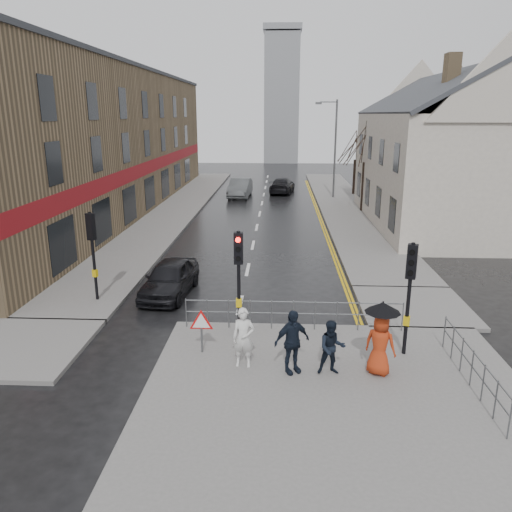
# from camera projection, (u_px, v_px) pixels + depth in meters

# --- Properties ---
(ground) EXTENTS (120.00, 120.00, 0.00)m
(ground) POSITION_uv_depth(u_px,v_px,m) (233.00, 339.00, 16.06)
(ground) COLOR black
(ground) RESTS_ON ground
(near_pavement) EXTENTS (10.00, 9.00, 0.14)m
(near_pavement) POSITION_uv_depth(u_px,v_px,m) (338.00, 400.00, 12.54)
(near_pavement) COLOR #605E5B
(near_pavement) RESTS_ON ground
(left_pavement) EXTENTS (4.00, 44.00, 0.14)m
(left_pavement) POSITION_uv_depth(u_px,v_px,m) (177.00, 207.00, 38.43)
(left_pavement) COLOR #605E5B
(left_pavement) RESTS_ON ground
(right_pavement) EXTENTS (4.00, 40.00, 0.14)m
(right_pavement) POSITION_uv_depth(u_px,v_px,m) (343.00, 204.00, 39.75)
(right_pavement) COLOR #605E5B
(right_pavement) RESTS_ON ground
(pavement_bridge_right) EXTENTS (4.00, 4.20, 0.14)m
(pavement_bridge_right) POSITION_uv_depth(u_px,v_px,m) (413.00, 306.00, 18.62)
(pavement_bridge_right) COLOR #605E5B
(pavement_bridge_right) RESTS_ON ground
(pavement_stub_left) EXTENTS (4.00, 4.20, 0.14)m
(pavement_stub_left) POSITION_uv_depth(u_px,v_px,m) (20.00, 347.00, 15.38)
(pavement_stub_left) COLOR #605E5B
(pavement_stub_left) RESTS_ON ground
(building_left_terrace) EXTENTS (8.00, 42.00, 10.00)m
(building_left_terrace) POSITION_uv_depth(u_px,v_px,m) (96.00, 142.00, 36.38)
(building_left_terrace) COLOR #8B7150
(building_left_terrace) RESTS_ON ground
(building_right_cream) EXTENTS (9.00, 16.40, 10.10)m
(building_right_cream) POSITION_uv_depth(u_px,v_px,m) (447.00, 150.00, 31.47)
(building_right_cream) COLOR beige
(building_right_cream) RESTS_ON ground
(church_tower) EXTENTS (5.00, 5.00, 18.00)m
(church_tower) POSITION_uv_depth(u_px,v_px,m) (282.00, 100.00, 73.07)
(church_tower) COLOR gray
(church_tower) RESTS_ON ground
(traffic_signal_near_left) EXTENTS (0.28, 0.27, 3.40)m
(traffic_signal_near_left) POSITION_uv_depth(u_px,v_px,m) (239.00, 265.00, 15.56)
(traffic_signal_near_left) COLOR black
(traffic_signal_near_left) RESTS_ON near_pavement
(traffic_signal_near_right) EXTENTS (0.34, 0.33, 3.40)m
(traffic_signal_near_right) POSITION_uv_depth(u_px,v_px,m) (410.00, 279.00, 14.18)
(traffic_signal_near_right) COLOR black
(traffic_signal_near_right) RESTS_ON near_pavement
(traffic_signal_far_left) EXTENTS (0.34, 0.33, 3.40)m
(traffic_signal_far_left) POSITION_uv_depth(u_px,v_px,m) (92.00, 241.00, 18.52)
(traffic_signal_far_left) COLOR black
(traffic_signal_far_left) RESTS_ON left_pavement
(guard_railing_front) EXTENTS (7.14, 0.04, 1.00)m
(guard_railing_front) POSITION_uv_depth(u_px,v_px,m) (293.00, 309.00, 16.31)
(guard_railing_front) COLOR #595B5E
(guard_railing_front) RESTS_ON near_pavement
(guard_railing_side) EXTENTS (0.04, 4.54, 1.00)m
(guard_railing_side) POSITION_uv_depth(u_px,v_px,m) (473.00, 361.00, 12.88)
(guard_railing_side) COLOR #595B5E
(guard_railing_side) RESTS_ON near_pavement
(warning_sign) EXTENTS (0.80, 0.07, 1.35)m
(warning_sign) POSITION_uv_depth(u_px,v_px,m) (201.00, 324.00, 14.65)
(warning_sign) COLOR #595B5E
(warning_sign) RESTS_ON near_pavement
(street_lamp) EXTENTS (1.83, 0.25, 8.00)m
(street_lamp) POSITION_uv_depth(u_px,v_px,m) (333.00, 143.00, 41.39)
(street_lamp) COLOR #595B5E
(street_lamp) RESTS_ON right_pavement
(tree_near) EXTENTS (2.40, 2.40, 6.58)m
(tree_near) POSITION_uv_depth(u_px,v_px,m) (366.00, 141.00, 35.43)
(tree_near) COLOR black
(tree_near) RESTS_ON right_pavement
(tree_far) EXTENTS (2.40, 2.40, 5.64)m
(tree_far) POSITION_uv_depth(u_px,v_px,m) (356.00, 145.00, 43.28)
(tree_far) COLOR black
(tree_far) RESTS_ON right_pavement
(pedestrian_a) EXTENTS (0.64, 0.43, 1.72)m
(pedestrian_a) POSITION_uv_depth(u_px,v_px,m) (243.00, 338.00, 13.87)
(pedestrian_a) COLOR silver
(pedestrian_a) RESTS_ON near_pavement
(pedestrian_b) EXTENTS (0.78, 0.63, 1.53)m
(pedestrian_b) POSITION_uv_depth(u_px,v_px,m) (332.00, 348.00, 13.48)
(pedestrian_b) COLOR black
(pedestrian_b) RESTS_ON near_pavement
(pedestrian_with_umbrella) EXTENTS (1.01, 0.96, 2.08)m
(pedestrian_with_umbrella) POSITION_uv_depth(u_px,v_px,m) (381.00, 336.00, 13.37)
(pedestrian_with_umbrella) COLOR #AB3213
(pedestrian_with_umbrella) RESTS_ON near_pavement
(pedestrian_d) EXTENTS (1.14, 0.89, 1.81)m
(pedestrian_d) POSITION_uv_depth(u_px,v_px,m) (292.00, 342.00, 13.52)
(pedestrian_d) COLOR black
(pedestrian_d) RESTS_ON near_pavement
(car_parked) EXTENTS (2.02, 4.22, 1.39)m
(car_parked) POSITION_uv_depth(u_px,v_px,m) (170.00, 278.00, 19.84)
(car_parked) COLOR black
(car_parked) RESTS_ON ground
(car_mid) EXTENTS (1.95, 4.92, 1.59)m
(car_mid) POSITION_uv_depth(u_px,v_px,m) (240.00, 188.00, 43.37)
(car_mid) COLOR #4A4D4F
(car_mid) RESTS_ON ground
(car_far) EXTENTS (2.55, 4.93, 1.37)m
(car_far) POSITION_uv_depth(u_px,v_px,m) (282.00, 186.00, 45.61)
(car_far) COLOR black
(car_far) RESTS_ON ground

